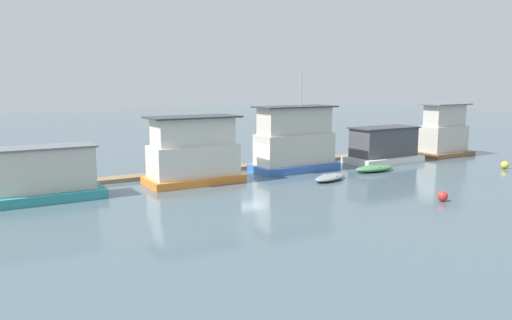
{
  "coord_description": "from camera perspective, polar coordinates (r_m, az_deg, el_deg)",
  "views": [
    {
      "loc": [
        -19.52,
        -33.79,
        7.39
      ],
      "look_at": [
        0.0,
        -1.0,
        1.4
      ],
      "focal_mm": 35.0,
      "sensor_mm": 36.0,
      "label": 1
    }
  ],
  "objects": [
    {
      "name": "dock_walkway",
      "position": [
        42.4,
        -2.87,
        -0.92
      ],
      "size": [
        59.6,
        1.41,
        0.3
      ],
      "primitive_type": "cube",
      "color": "#846B4C",
      "rests_on": "ground_plane"
    },
    {
      "name": "buoy_yellow",
      "position": [
        47.95,
        26.55,
        -0.51
      ],
      "size": [
        0.64,
        0.64,
        0.64
      ],
      "primitive_type": "sphere",
      "color": "yellow",
      "rests_on": "ground_plane"
    },
    {
      "name": "houseboat_blue",
      "position": [
        41.8,
        4.44,
        2.13
      ],
      "size": [
        7.27,
        3.37,
        8.17
      ],
      "color": "#3866B7",
      "rests_on": "ground_plane"
    },
    {
      "name": "houseboat_teal",
      "position": [
        34.06,
        -23.2,
        -1.67
      ],
      "size": [
        7.24,
        3.36,
        3.41
      ],
      "color": "teal",
      "rests_on": "ground_plane"
    },
    {
      "name": "dinghy_grey",
      "position": [
        38.24,
        8.45,
        -1.98
      ],
      "size": [
        3.74,
        2.5,
        0.45
      ],
      "color": "gray",
      "rests_on": "ground_plane"
    },
    {
      "name": "mooring_post_centre",
      "position": [
        44.93,
        5.17,
        0.63
      ],
      "size": [
        0.3,
        0.3,
        1.89
      ],
      "primitive_type": "cylinder",
      "color": "#846B4C",
      "rests_on": "ground_plane"
    },
    {
      "name": "houseboat_white",
      "position": [
        47.53,
        14.37,
        1.56
      ],
      "size": [
        7.06,
        3.65,
        3.3
      ],
      "color": "white",
      "rests_on": "ground_plane"
    },
    {
      "name": "mooring_post_far_right",
      "position": [
        40.88,
        -3.74,
        -0.11
      ],
      "size": [
        0.27,
        0.27,
        1.97
      ],
      "primitive_type": "cylinder",
      "color": "brown",
      "rests_on": "ground_plane"
    },
    {
      "name": "ground_plane",
      "position": [
        39.72,
        -0.74,
        -1.8
      ],
      "size": [
        200.0,
        200.0,
        0.0
      ],
      "primitive_type": "plane",
      "color": "#475B66"
    },
    {
      "name": "houseboat_orange",
      "position": [
        36.86,
        -7.16,
        0.81
      ],
      "size": [
        7.0,
        3.53,
        4.93
      ],
      "color": "orange",
      "rests_on": "ground_plane"
    },
    {
      "name": "houseboat_brown",
      "position": [
        53.68,
        20.66,
        2.88
      ],
      "size": [
        5.7,
        3.45,
        5.25
      ],
      "color": "brown",
      "rests_on": "ground_plane"
    },
    {
      "name": "dinghy_green",
      "position": [
        42.67,
        13.37,
        -0.94
      ],
      "size": [
        3.85,
        1.67,
        0.53
      ],
      "color": "#47844C",
      "rests_on": "ground_plane"
    },
    {
      "name": "buoy_red",
      "position": [
        33.35,
        20.56,
        -3.9
      ],
      "size": [
        0.64,
        0.64,
        0.64
      ],
      "primitive_type": "sphere",
      "color": "red",
      "rests_on": "ground_plane"
    }
  ]
}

